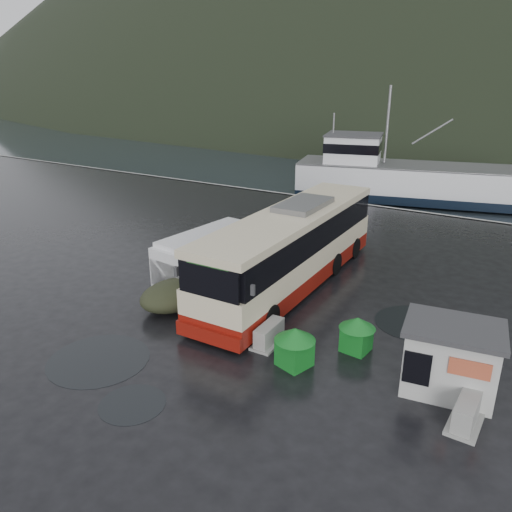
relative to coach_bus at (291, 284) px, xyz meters
The scene contains 13 objects.
ground 3.81m from the coach_bus, 104.85° to the right, with size 160.00×160.00×0.00m, color black.
harbor_water 106.33m from the coach_bus, 90.53° to the left, with size 300.00×180.00×0.02m, color black.
quay_edge 16.35m from the coach_bus, 93.42° to the left, with size 160.00×0.60×1.50m, color #999993.
coach_bus is the anchor object (origin of this frame).
white_van 4.04m from the coach_bus, 159.48° to the right, with size 1.99×5.76×2.41m, color white, non-canonical shape.
waste_bin_left 6.26m from the coach_bus, 40.86° to the right, with size 0.95×0.95×1.32m, color #147121, non-canonical shape.
waste_bin_right 6.92m from the coach_bus, 61.97° to the right, with size 1.03×1.03×1.43m, color #147121, non-canonical shape.
dome_tent 5.72m from the coach_bus, 123.14° to the right, with size 2.21×3.10×1.22m, color #282C1A, non-canonical shape.
ticket_kiosk 9.42m from the coach_bus, 31.39° to the right, with size 2.93×2.22×2.29m, color beige, non-canonical shape.
jersey_barrier_a 5.60m from the coach_bus, 71.24° to the right, with size 0.81×1.62×0.81m, color #999993, non-canonical shape.
jersey_barrier_b 10.88m from the coach_bus, 35.45° to the right, with size 0.86×1.71×0.86m, color #999993, non-canonical shape.
fishing_trawler 25.15m from the coach_bus, 91.29° to the left, with size 24.28×5.34×9.71m, color white, non-canonical shape.
puddles 6.48m from the coach_bus, 82.06° to the right, with size 12.14×12.28×0.01m.
Camera 1 is at (10.71, -15.83, 9.54)m, focal length 35.00 mm.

